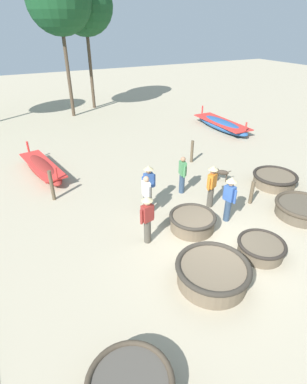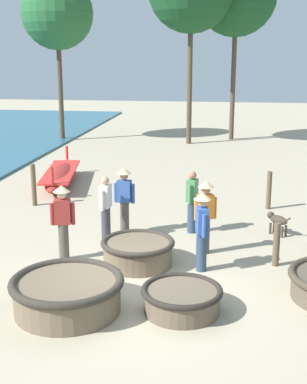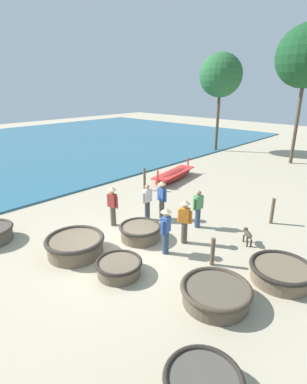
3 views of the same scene
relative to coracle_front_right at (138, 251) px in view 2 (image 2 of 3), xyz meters
name	(u,v)px [view 2 (image 2 of 3)]	position (x,y,z in m)	size (l,w,h in m)	color
ground_plane	(134,292)	(0.15, -1.36, -0.30)	(80.00, 80.00, 0.00)	tan
coracle_front_right	(138,251)	(0.00, 0.00, 0.00)	(1.57, 1.57, 0.56)	brown
coracle_upturned	(182,299)	(1.12, -2.00, -0.05)	(1.43, 1.43, 0.46)	brown
coracle_center	(67,293)	(-0.85, -2.25, 0.04)	(1.99, 1.99, 0.63)	brown
long_boat_red_hull	(61,176)	(-3.79, 6.57, 0.00)	(1.60, 4.11, 1.02)	maroon
fisherman_standing_left	(192,200)	(0.98, 2.27, 0.53)	(0.29, 0.52, 1.57)	#2D425B
fisherman_with_hat	(124,196)	(-0.67, 1.95, 0.66)	(0.53, 0.36, 1.67)	#4C473D
fisherman_crouching	(63,218)	(-1.64, 0.06, 0.66)	(0.52, 0.36, 1.67)	#4C473D
fisherman_standing_right	(205,212)	(1.37, 0.89, 0.66)	(0.49, 0.36, 1.67)	#4C473D
fisherman_hauling	(202,227)	(1.35, -0.12, 0.66)	(0.36, 0.52, 1.67)	#2D425B
fisherman_by_coracle	(106,207)	(-1.02, 1.42, 0.53)	(0.25, 0.53, 1.57)	#383842
dog	(277,220)	(3.08, 2.39, 0.07)	(0.54, 0.51, 0.55)	#3D3328
mooring_post_shoreline	(269,190)	(3.01, 4.66, 0.25)	(0.14, 0.14, 1.10)	brown
mooring_post_mid_beach	(276,244)	(2.90, 0.36, 0.17)	(0.14, 0.14, 0.94)	brown
mooring_post_inland	(34,185)	(-3.79, 4.04, 0.32)	(0.14, 0.14, 1.24)	brown
tree_rightmost	(57,14)	(-6.65, 15.79, 5.88)	(3.49, 3.49, 7.95)	#4C3D2D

